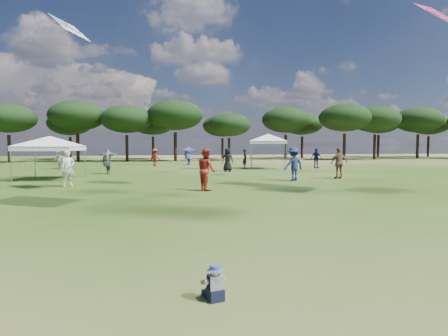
% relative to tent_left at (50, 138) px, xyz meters
% --- Properties ---
extents(tree_line, '(108.78, 17.63, 7.77)m').
position_rel_tent_left_xyz_m(tree_line, '(8.56, 26.30, 3.01)').
color(tree_line, black).
rests_on(tree_line, ground).
extents(tent_left, '(6.45, 6.45, 2.84)m').
position_rel_tent_left_xyz_m(tent_left, '(0.00, 0.00, 0.00)').
color(tent_left, gray).
rests_on(tent_left, ground).
extents(tent_right, '(5.77, 5.77, 3.25)m').
position_rel_tent_left_xyz_m(tent_right, '(15.70, 6.44, 0.41)').
color(tent_right, gray).
rests_on(tent_right, ground).
extents(toddler, '(0.34, 0.37, 0.47)m').
position_rel_tent_left_xyz_m(toddler, '(6.04, -18.87, -2.20)').
color(toddler, black).
rests_on(toddler, ground).
extents(festival_crowd, '(30.49, 22.66, 1.92)m').
position_rel_tent_left_xyz_m(festival_crowd, '(5.21, 3.86, -1.51)').
color(festival_crowd, navy).
rests_on(festival_crowd, ground).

